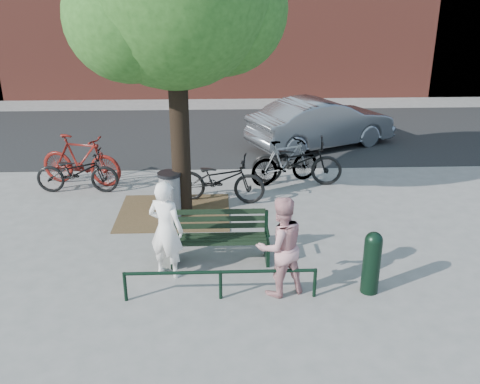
{
  "coord_description": "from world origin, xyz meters",
  "views": [
    {
      "loc": [
        0.02,
        -8.5,
        4.75
      ],
      "look_at": [
        0.39,
        1.0,
        0.95
      ],
      "focal_mm": 40.0,
      "sensor_mm": 36.0,
      "label": 1
    }
  ],
  "objects_px": {
    "bicycle_c": "(219,179)",
    "person_left": "(166,229)",
    "bollard": "(372,260)",
    "person_right": "(280,246)",
    "litter_bin": "(170,195)",
    "parked_car": "(322,123)",
    "park_bench": "(220,236)"
  },
  "relations": [
    {
      "from": "person_right",
      "to": "person_left",
      "type": "bearing_deg",
      "value": -38.55
    },
    {
      "from": "bollard",
      "to": "park_bench",
      "type": "bearing_deg",
      "value": 154.28
    },
    {
      "from": "bollard",
      "to": "parked_car",
      "type": "xyz_separation_m",
      "value": [
        0.65,
        8.07,
        0.16
      ]
    },
    {
      "from": "park_bench",
      "to": "person_right",
      "type": "xyz_separation_m",
      "value": [
        0.95,
        -1.13,
        0.36
      ]
    },
    {
      "from": "litter_bin",
      "to": "bicycle_c",
      "type": "height_order",
      "value": "bicycle_c"
    },
    {
      "from": "person_left",
      "to": "parked_car",
      "type": "bearing_deg",
      "value": -93.5
    },
    {
      "from": "park_bench",
      "to": "person_right",
      "type": "distance_m",
      "value": 1.52
    },
    {
      "from": "park_bench",
      "to": "parked_car",
      "type": "height_order",
      "value": "parked_car"
    },
    {
      "from": "person_right",
      "to": "bollard",
      "type": "distance_m",
      "value": 1.49
    },
    {
      "from": "person_right",
      "to": "litter_bin",
      "type": "bearing_deg",
      "value": -76.26
    },
    {
      "from": "bicycle_c",
      "to": "parked_car",
      "type": "xyz_separation_m",
      "value": [
        3.07,
        4.17,
        0.19
      ]
    },
    {
      "from": "person_left",
      "to": "litter_bin",
      "type": "distance_m",
      "value": 2.44
    },
    {
      "from": "person_left",
      "to": "bollard",
      "type": "distance_m",
      "value": 3.4
    },
    {
      "from": "bicycle_c",
      "to": "person_left",
      "type": "bearing_deg",
      "value": 174.77
    },
    {
      "from": "person_right",
      "to": "park_bench",
      "type": "bearing_deg",
      "value": -69.42
    },
    {
      "from": "person_right",
      "to": "litter_bin",
      "type": "height_order",
      "value": "person_right"
    },
    {
      "from": "person_left",
      "to": "parked_car",
      "type": "relative_size",
      "value": 0.38
    },
    {
      "from": "bicycle_c",
      "to": "parked_car",
      "type": "distance_m",
      "value": 5.19
    },
    {
      "from": "parked_car",
      "to": "bicycle_c",
      "type": "bearing_deg",
      "value": 118.73
    },
    {
      "from": "parked_car",
      "to": "person_right",
      "type": "bearing_deg",
      "value": 140.29
    },
    {
      "from": "park_bench",
      "to": "person_left",
      "type": "relative_size",
      "value": 1.01
    },
    {
      "from": "person_left",
      "to": "person_right",
      "type": "bearing_deg",
      "value": -174.31
    },
    {
      "from": "bollard",
      "to": "litter_bin",
      "type": "bearing_deg",
      "value": 138.33
    },
    {
      "from": "person_left",
      "to": "person_right",
      "type": "relative_size",
      "value": 1.03
    },
    {
      "from": "bollard",
      "to": "litter_bin",
      "type": "height_order",
      "value": "bollard"
    },
    {
      "from": "bicycle_c",
      "to": "parked_car",
      "type": "bearing_deg",
      "value": -25.97
    },
    {
      "from": "park_bench",
      "to": "bollard",
      "type": "bearing_deg",
      "value": -25.72
    },
    {
      "from": "park_bench",
      "to": "parked_car",
      "type": "relative_size",
      "value": 0.39
    },
    {
      "from": "park_bench",
      "to": "person_right",
      "type": "relative_size",
      "value": 1.04
    },
    {
      "from": "park_bench",
      "to": "litter_bin",
      "type": "relative_size",
      "value": 1.74
    },
    {
      "from": "parked_car",
      "to": "litter_bin",
      "type": "bearing_deg",
      "value": 115.49
    },
    {
      "from": "person_right",
      "to": "parked_car",
      "type": "height_order",
      "value": "person_right"
    }
  ]
}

